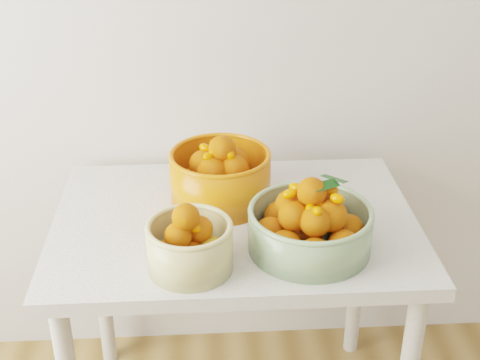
# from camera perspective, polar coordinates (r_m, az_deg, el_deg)

# --- Properties ---
(table) EXTENTS (1.00, 0.70, 0.75)m
(table) POSITION_cam_1_polar(r_m,az_deg,el_deg) (1.90, -0.42, -5.78)
(table) COLOR silver
(table) RESTS_ON ground
(bowl_cream) EXTENTS (0.26, 0.26, 0.18)m
(bowl_cream) POSITION_cam_1_polar(r_m,az_deg,el_deg) (1.62, -4.30, -5.51)
(bowl_cream) COLOR #CDBE7B
(bowl_cream) RESTS_ON table
(bowl_green) EXTENTS (0.35, 0.35, 0.20)m
(bowl_green) POSITION_cam_1_polar(r_m,az_deg,el_deg) (1.69, 5.95, -3.85)
(bowl_green) COLOR #85A575
(bowl_green) RESTS_ON table
(bowl_orange) EXTENTS (0.34, 0.34, 0.21)m
(bowl_orange) POSITION_cam_1_polar(r_m,az_deg,el_deg) (1.89, -1.68, 0.34)
(bowl_orange) COLOR #E15F0F
(bowl_orange) RESTS_ON table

